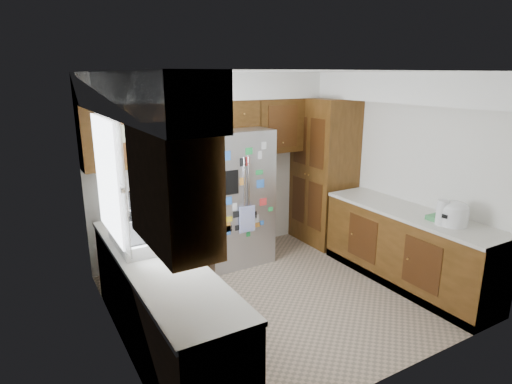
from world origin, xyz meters
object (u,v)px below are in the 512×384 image
Objects in this scene: fridge at (232,196)px; paper_towel at (442,212)px; pantry at (324,172)px; rice_cooker at (454,212)px.

paper_towel is (1.40, -2.16, 0.16)m from fridge.
paper_towel is (-0.11, -2.11, -0.02)m from pantry.
rice_cooker is at bearing -33.00° from paper_towel.
fridge is 6.63× the size of paper_towel.
paper_towel is at bearing 147.00° from rice_cooker.
fridge reaches higher than paper_towel.
fridge is (-1.50, 0.05, -0.17)m from pantry.
rice_cooker is 0.12m from paper_towel.
rice_cooker is (1.50, -2.23, 0.16)m from fridge.
pantry is 1.51m from fridge.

